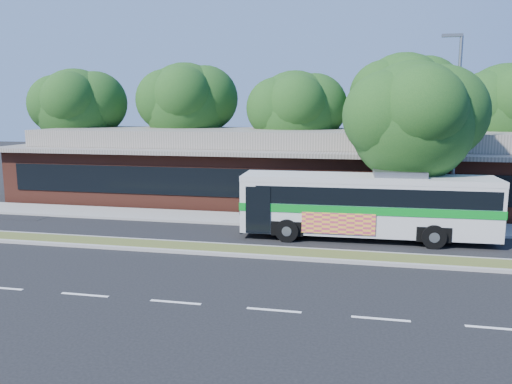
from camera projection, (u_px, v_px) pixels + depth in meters
The scene contains 13 objects.
ground at pixel (220, 255), 19.83m from camera, with size 120.00×120.00×0.00m, color black.
median_strip at pixel (224, 249), 20.39m from camera, with size 26.00×1.10×0.15m, color #4B5323.
sidewalk at pixel (254, 219), 26.00m from camera, with size 44.00×2.60×0.12m, color gray.
plaza_building at pixel (275, 166), 32.03m from camera, with size 33.20×11.20×4.45m.
lamp_post at pixel (455, 127), 22.92m from camera, with size 0.93×0.18×9.07m.
tree_bg_a at pixel (83, 107), 36.38m from camera, with size 6.47×5.80×8.63m.
tree_bg_b at pixel (192, 103), 35.71m from camera, with size 6.69×6.00×9.00m.
tree_bg_c at pixel (301, 111), 33.25m from camera, with size 6.24×5.60×8.26m.
tree_bg_d at pixel (410, 98), 32.70m from camera, with size 6.91×6.20×9.37m.
tree_bg_e at pixel (512, 109), 30.65m from camera, with size 6.47×5.80×8.50m.
transit_bus at pixel (367, 201), 22.08m from camera, with size 11.12×2.81×3.10m.
sedan at pixel (57, 190), 31.74m from camera, with size 1.77×4.36×1.27m, color silver.
sidewalk_tree at pixel (421, 120), 22.63m from camera, with size 6.19×5.55×7.90m.
Camera 1 is at (5.24, -18.46, 5.75)m, focal length 35.00 mm.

